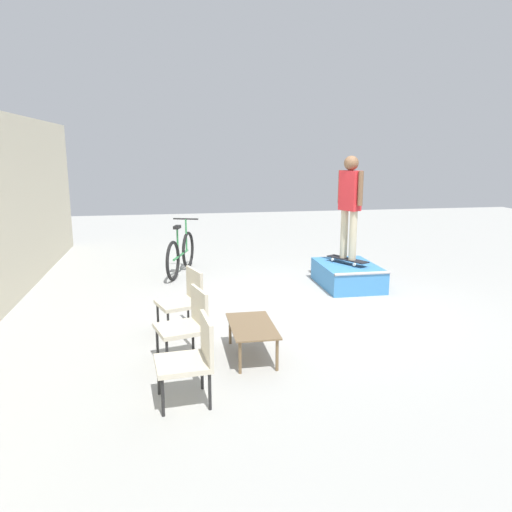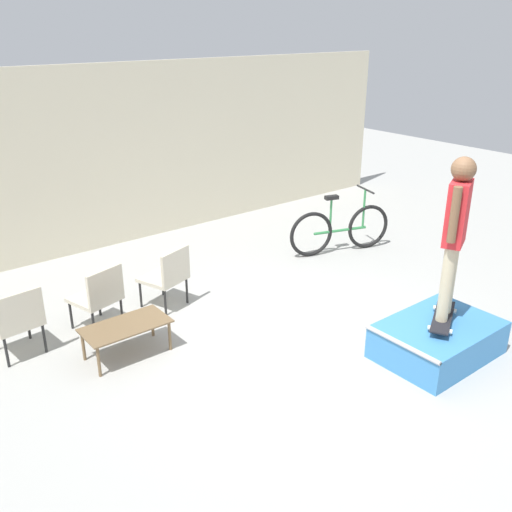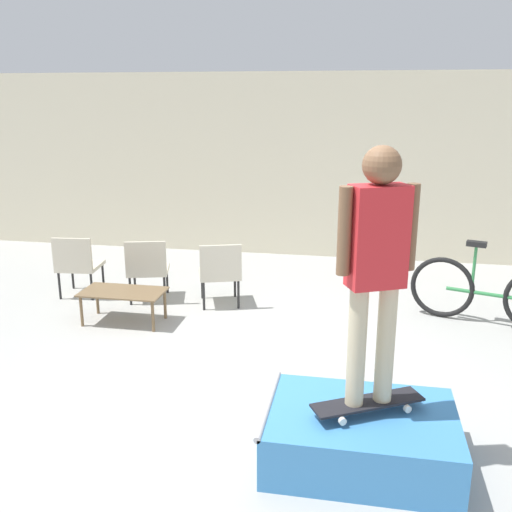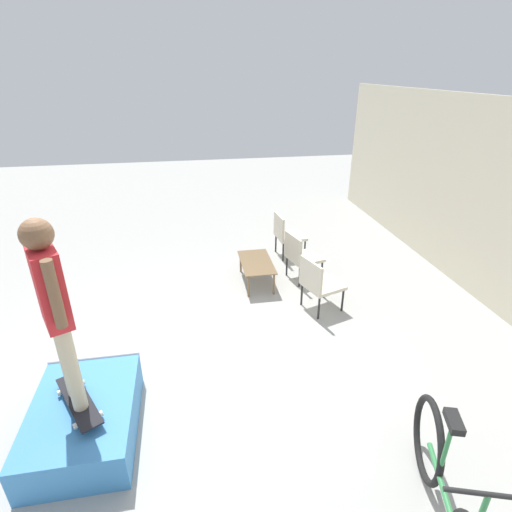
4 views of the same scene
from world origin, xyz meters
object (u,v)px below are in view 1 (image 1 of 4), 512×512
patio_chair_center (187,322)px  skateboard_on_ramp (348,259)px  coffee_table (252,329)px  skate_ramp_box (348,275)px  patio_chair_left (192,356)px  person_skater (350,198)px  patio_chair_right (184,298)px  bicycle (181,254)px

patio_chair_center → skateboard_on_ramp: bearing=118.4°
skateboard_on_ramp → coffee_table: (-2.84, 2.23, -0.13)m
skate_ramp_box → patio_chair_center: (-2.78, 2.98, 0.27)m
coffee_table → patio_chair_left: size_ratio=1.16×
person_skater → patio_chair_center: 4.25m
patio_chair_right → bicycle: bearing=160.8°
skateboard_on_ramp → patio_chair_left: (-3.80, 2.98, -0.01)m
person_skater → patio_chair_center: size_ratio=2.15×
bicycle → patio_chair_center: bearing=-162.9°
coffee_table → bicycle: 4.31m
coffee_table → bicycle: (4.25, 0.71, 0.05)m
coffee_table → patio_chair_left: 1.23m
skateboard_on_ramp → patio_chair_center: (-2.82, 2.98, -0.01)m
skate_ramp_box → bicycle: 3.29m
person_skater → bicycle: bearing=39.4°
person_skater → coffee_table: size_ratio=1.86×
person_skater → patio_chair_left: size_ratio=2.15×
bicycle → skate_ramp_box: bearing=-98.6°
person_skater → bicycle: 3.47m
patio_chair_center → bicycle: size_ratio=0.48×
skate_ramp_box → person_skater: size_ratio=0.77×
skateboard_on_ramp → coffee_table: 3.61m
skate_ramp_box → patio_chair_right: patio_chair_right is taller
skateboard_on_ramp → coffee_table: bearing=113.2°
bicycle → skateboard_on_ramp: bearing=-97.9°
bicycle → person_skater: bearing=-97.9°
skate_ramp_box → skateboard_on_ramp: (0.04, -0.00, 0.28)m
patio_chair_left → bicycle: (5.21, -0.04, -0.07)m
bicycle → coffee_table: bearing=-152.7°
patio_chair_center → bicycle: (4.23, -0.04, -0.07)m
skateboard_on_ramp → patio_chair_center: 4.10m
person_skater → bicycle: size_ratio=1.04×
coffee_table → patio_chair_right: patio_chair_right is taller
patio_chair_right → patio_chair_center: bearing=-18.3°
skate_ramp_box → patio_chair_right: (-1.80, 2.98, 0.27)m
patio_chair_center → person_skater: bearing=118.4°
skate_ramp_box → bicycle: (1.45, 2.94, 0.20)m
skateboard_on_ramp → skate_ramp_box: bearing=150.9°
skateboard_on_ramp → patio_chair_center: bearing=104.7°
skate_ramp_box → patio_chair_center: 4.08m
person_skater → skate_ramp_box: bearing=154.6°
patio_chair_left → patio_chair_right: bearing=174.5°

